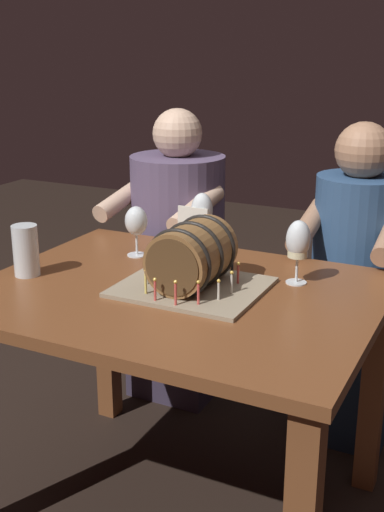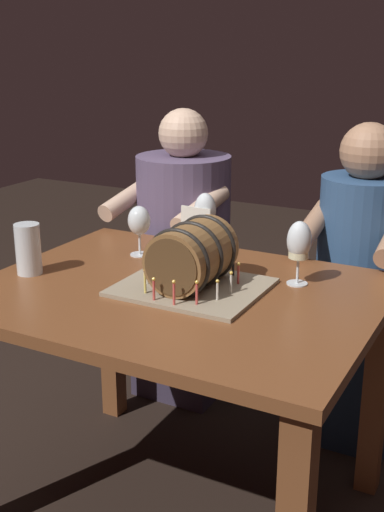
% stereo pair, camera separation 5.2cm
% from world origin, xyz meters
% --- Properties ---
extents(ground_plane, '(8.00, 8.00, 0.00)m').
position_xyz_m(ground_plane, '(0.00, 0.00, 0.00)').
color(ground_plane, black).
extents(dining_table, '(1.14, 0.89, 0.75)m').
position_xyz_m(dining_table, '(0.00, 0.00, 0.63)').
color(dining_table, brown).
rests_on(dining_table, ground).
extents(barrel_cake, '(0.40, 0.35, 0.20)m').
position_xyz_m(barrel_cake, '(0.04, 0.02, 0.84)').
color(barrel_cake, gray).
rests_on(barrel_cake, dining_table).
extents(wine_glass_white, '(0.07, 0.07, 0.19)m').
position_xyz_m(wine_glass_white, '(0.29, 0.20, 0.87)').
color(wine_glass_white, white).
rests_on(wine_glass_white, dining_table).
extents(wine_glass_empty, '(0.07, 0.07, 0.17)m').
position_xyz_m(wine_glass_empty, '(-0.27, 0.22, 0.86)').
color(wine_glass_empty, white).
rests_on(wine_glass_empty, dining_table).
extents(wine_glass_rose, '(0.07, 0.07, 0.20)m').
position_xyz_m(wine_glass_rose, '(-0.09, 0.36, 0.88)').
color(wine_glass_rose, white).
rests_on(wine_glass_rose, dining_table).
extents(beer_pint, '(0.08, 0.08, 0.16)m').
position_xyz_m(beer_pint, '(-0.47, -0.09, 0.82)').
color(beer_pint, white).
rests_on(beer_pint, dining_table).
extents(menu_card, '(0.11, 0.02, 0.16)m').
position_xyz_m(menu_card, '(-0.11, 0.32, 0.83)').
color(menu_card, silver).
rests_on(menu_card, dining_table).
extents(person_seated_left, '(0.43, 0.51, 1.19)m').
position_xyz_m(person_seated_left, '(-0.36, 0.69, 0.57)').
color(person_seated_left, '#372D40').
rests_on(person_seated_left, ground).
extents(person_seated_right, '(0.35, 0.45, 1.18)m').
position_xyz_m(person_seated_right, '(0.36, 0.69, 0.53)').
color(person_seated_right, '#1B2D46').
rests_on(person_seated_right, ground).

